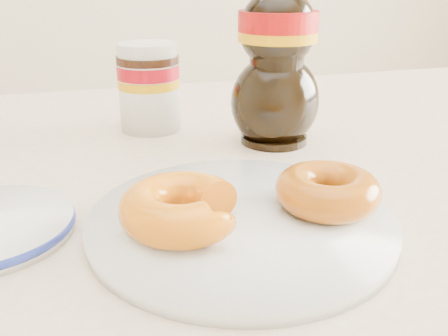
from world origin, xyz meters
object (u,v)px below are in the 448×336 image
object	(u,v)px
donut_bitten	(181,208)
syrup_bottle	(277,56)
plate	(241,221)
nutella_jar	(149,84)
dining_table	(218,244)
donut_whole	(328,190)

from	to	relation	value
donut_bitten	syrup_bottle	distance (m)	0.28
plate	nutella_jar	world-z (taller)	nutella_jar
dining_table	plate	size ratio (longest dim) A/B	5.47
plate	donut_whole	size ratio (longest dim) A/B	2.88
dining_table	plate	xyz separation A→B (m)	(-0.01, -0.12, 0.09)
plate	syrup_bottle	world-z (taller)	syrup_bottle
nutella_jar	syrup_bottle	xyz separation A→B (m)	(0.14, -0.10, 0.05)
dining_table	donut_bitten	world-z (taller)	donut_bitten
dining_table	donut_whole	xyz separation A→B (m)	(0.06, -0.12, 0.11)
donut_bitten	syrup_bottle	xyz separation A→B (m)	(0.16, 0.21, 0.08)
donut_whole	nutella_jar	world-z (taller)	nutella_jar
donut_whole	syrup_bottle	bearing A→B (deg)	80.44
donut_bitten	plate	bearing A→B (deg)	-3.26
syrup_bottle	dining_table	bearing A→B (deg)	-138.62
donut_whole	syrup_bottle	world-z (taller)	syrup_bottle
plate	nutella_jar	bearing A→B (deg)	95.62
dining_table	nutella_jar	world-z (taller)	nutella_jar
dining_table	nutella_jar	xyz separation A→B (m)	(-0.04, 0.18, 0.15)
dining_table	donut_whole	world-z (taller)	donut_whole
plate	syrup_bottle	xyz separation A→B (m)	(0.11, 0.20, 0.10)
donut_bitten	nutella_jar	world-z (taller)	nutella_jar
dining_table	donut_bitten	distance (m)	0.18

